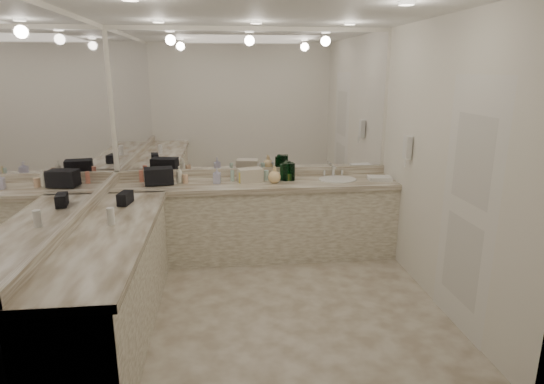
{
  "coord_description": "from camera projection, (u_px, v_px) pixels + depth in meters",
  "views": [
    {
      "loc": [
        -0.38,
        -3.81,
        2.13
      ],
      "look_at": [
        0.1,
        0.4,
        0.99
      ],
      "focal_mm": 30.0,
      "sensor_mm": 36.0,
      "label": 1
    }
  ],
  "objects": [
    {
      "name": "floor",
      "position": [
        267.0,
        305.0,
        4.25
      ],
      "size": [
        3.2,
        3.2,
        0.0
      ],
      "primitive_type": "plane",
      "color": "beige",
      "rests_on": "ground"
    },
    {
      "name": "ceiling",
      "position": [
        266.0,
        9.0,
        3.58
      ],
      "size": [
        3.2,
        3.2,
        0.0
      ],
      "primitive_type": "plane",
      "color": "white",
      "rests_on": "floor"
    },
    {
      "name": "wall_back",
      "position": [
        254.0,
        143.0,
        5.35
      ],
      "size": [
        3.2,
        0.02,
        2.6
      ],
      "primitive_type": "cube",
      "color": "white",
      "rests_on": "floor"
    },
    {
      "name": "wall_left",
      "position": [
        73.0,
        174.0,
        3.74
      ],
      "size": [
        0.02,
        3.0,
        2.6
      ],
      "primitive_type": "cube",
      "color": "white",
      "rests_on": "floor"
    },
    {
      "name": "wall_right",
      "position": [
        443.0,
        166.0,
        4.09
      ],
      "size": [
        0.02,
        3.0,
        2.6
      ],
      "primitive_type": "cube",
      "color": "white",
      "rests_on": "floor"
    },
    {
      "name": "vanity_back_base",
      "position": [
        256.0,
        222.0,
        5.3
      ],
      "size": [
        3.2,
        0.6,
        0.84
      ],
      "primitive_type": "cube",
      "color": "silver",
      "rests_on": "floor"
    },
    {
      "name": "vanity_back_top",
      "position": [
        256.0,
        185.0,
        5.17
      ],
      "size": [
        3.2,
        0.64,
        0.06
      ],
      "primitive_type": "cube",
      "color": "beige",
      "rests_on": "vanity_back_base"
    },
    {
      "name": "vanity_left_base",
      "position": [
        112.0,
        286.0,
        3.72
      ],
      "size": [
        0.6,
        2.4,
        0.84
      ],
      "primitive_type": "cube",
      "color": "silver",
      "rests_on": "floor"
    },
    {
      "name": "vanity_left_top",
      "position": [
        109.0,
        235.0,
        3.6
      ],
      "size": [
        0.64,
        2.42,
        0.06
      ],
      "primitive_type": "cube",
      "color": "beige",
      "rests_on": "vanity_left_base"
    },
    {
      "name": "backsplash_back",
      "position": [
        254.0,
        172.0,
        5.43
      ],
      "size": [
        3.2,
        0.04,
        0.1
      ],
      "primitive_type": "cube",
      "color": "beige",
      "rests_on": "vanity_back_top"
    },
    {
      "name": "backsplash_left",
      "position": [
        81.0,
        215.0,
        3.84
      ],
      "size": [
        0.04,
        3.0,
        0.1
      ],
      "primitive_type": "cube",
      "color": "beige",
      "rests_on": "vanity_left_top"
    },
    {
      "name": "mirror_back",
      "position": [
        253.0,
        102.0,
        5.22
      ],
      "size": [
        3.12,
        0.01,
        1.55
      ],
      "primitive_type": "cube",
      "color": "white",
      "rests_on": "wall_back"
    },
    {
      "name": "mirror_left",
      "position": [
        68.0,
        116.0,
        3.62
      ],
      "size": [
        0.01,
        2.92,
        1.55
      ],
      "primitive_type": "cube",
      "color": "white",
      "rests_on": "wall_left"
    },
    {
      "name": "sink",
      "position": [
        337.0,
        180.0,
        5.27
      ],
      "size": [
        0.44,
        0.44,
        0.03
      ],
      "primitive_type": "cylinder",
      "color": "white",
      "rests_on": "vanity_back_top"
    },
    {
      "name": "faucet",
      "position": [
        333.0,
        170.0,
        5.46
      ],
      "size": [
        0.24,
        0.16,
        0.14
      ],
      "primitive_type": "cube",
      "color": "silver",
      "rests_on": "vanity_back_top"
    },
    {
      "name": "wall_phone",
      "position": [
        408.0,
        147.0,
        4.74
      ],
      "size": [
        0.06,
        0.1,
        0.24
      ],
      "primitive_type": "cube",
      "color": "white",
      "rests_on": "wall_right"
    },
    {
      "name": "door",
      "position": [
        467.0,
        208.0,
        3.67
      ],
      "size": [
        0.02,
        0.82,
        2.1
      ],
      "primitive_type": "cube",
      "color": "white",
      "rests_on": "wall_right"
    },
    {
      "name": "black_toiletry_bag",
      "position": [
        159.0,
        177.0,
        5.03
      ],
      "size": [
        0.34,
        0.24,
        0.18
      ],
      "primitive_type": "cube",
      "rotation": [
        0.0,
        0.0,
        0.17
      ],
      "color": "black",
      "rests_on": "vanity_back_top"
    },
    {
      "name": "black_bag_spill",
      "position": [
        125.0,
        198.0,
        4.3
      ],
      "size": [
        0.13,
        0.22,
        0.11
      ],
      "primitive_type": "cube",
      "rotation": [
        0.0,
        0.0,
        -0.18
      ],
      "color": "black",
      "rests_on": "vanity_left_top"
    },
    {
      "name": "cream_cosmetic_case",
      "position": [
        250.0,
        175.0,
        5.17
      ],
      "size": [
        0.3,
        0.22,
        0.15
      ],
      "primitive_type": "cube",
      "rotation": [
        0.0,
        0.0,
        0.23
      ],
      "color": "beige",
      "rests_on": "vanity_back_top"
    },
    {
      "name": "hand_towel",
      "position": [
        380.0,
        178.0,
        5.25
      ],
      "size": [
        0.28,
        0.2,
        0.04
      ],
      "primitive_type": "cube",
      "rotation": [
        0.0,
        0.0,
        -0.1
      ],
      "color": "white",
      "rests_on": "vanity_back_top"
    },
    {
      "name": "lotion_left",
      "position": [
        111.0,
        216.0,
        3.73
      ],
      "size": [
        0.06,
        0.06,
        0.14
      ],
      "primitive_type": "cylinder",
      "color": "white",
      "rests_on": "vanity_left_top"
    },
    {
      "name": "soap_bottle_a",
      "position": [
        179.0,
        175.0,
        5.1
      ],
      "size": [
        0.09,
        0.09,
        0.19
      ],
      "primitive_type": "imported",
      "rotation": [
        0.0,
        0.0,
        -0.24
      ],
      "color": "white",
      "rests_on": "vanity_back_top"
    },
    {
      "name": "soap_bottle_b",
      "position": [
        217.0,
        176.0,
        5.09
      ],
      "size": [
        0.09,
        0.09,
        0.18
      ],
      "primitive_type": "imported",
      "rotation": [
        0.0,
        0.0,
        -0.14
      ],
      "color": "silver",
      "rests_on": "vanity_back_top"
    },
    {
      "name": "soap_bottle_c",
      "position": [
        274.0,
        175.0,
        5.11
      ],
      "size": [
        0.19,
        0.19,
        0.19
      ],
      "primitive_type": "imported",
      "rotation": [
        0.0,
        0.0,
        -0.39
      ],
      "color": "#F9D18D",
      "rests_on": "vanity_back_top"
    },
    {
      "name": "green_bottle_0",
      "position": [
        292.0,
        172.0,
        5.2
      ],
      "size": [
        0.07,
        0.07,
        0.2
      ],
      "primitive_type": "cylinder",
      "color": "#114A23",
      "rests_on": "vanity_back_top"
    },
    {
      "name": "green_bottle_1",
      "position": [
        283.0,
        172.0,
        5.23
      ],
      "size": [
        0.07,
        0.07,
        0.19
      ],
      "primitive_type": "cylinder",
      "color": "#114A23",
      "rests_on": "vanity_back_top"
    },
    {
      "name": "green_bottle_2",
      "position": [
        287.0,
        170.0,
        5.28
      ],
      "size": [
        0.07,
        0.07,
        0.21
      ],
      "primitive_type": "cylinder",
      "color": "#114A23",
      "rests_on": "vanity_back_top"
    },
    {
      "name": "green_bottle_3",
      "position": [
        290.0,
        171.0,
        5.26
      ],
      "size": [
        0.07,
        0.07,
        0.2
      ],
      "primitive_type": "cylinder",
      "color": "#114A23",
      "rests_on": "vanity_back_top"
    },
    {
      "name": "green_bottle_4",
      "position": [
        286.0,
        172.0,
        5.2
      ],
      "size": [
        0.07,
        0.07,
        0.21
      ],
      "primitive_type": "cylinder",
      "color": "#114A23",
      "rests_on": "vanity_back_top"
    },
    {
      "name": "amenity_bottle_0",
      "position": [
        260.0,
        175.0,
        5.24
      ],
      "size": [
        0.05,
        0.05,
        0.12
      ],
      "primitive_type": "cylinder",
      "color": "white",
      "rests_on": "vanity_back_top"
    },
    {
      "name": "amenity_bottle_1",
      "position": [
        240.0,
        178.0,
        5.1
      ],
      "size": [
        0.04,
        0.04,
        0.12
      ],
      "primitive_type": "cylinder",
      "color": "#F2D84C",
      "rests_on": "vanity_back_top"
    },
    {
      "name": "amenity_bottle_2",
      "position": [
        185.0,
        179.0,
        5.1
      ],
      "size": [
        0.07,
        0.07,
        0.1
      ],
      "primitive_type": "cylinder",
      "color": "#E0B28C",
      "rests_on": "vanity_back_top"
    },
    {
      "name": "amenity_bottle_3",
      "position": [
        232.0,
        176.0,
        5.19
      ],
      "size": [
        0.04,
        0.04,
        0.12
      ],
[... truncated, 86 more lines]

